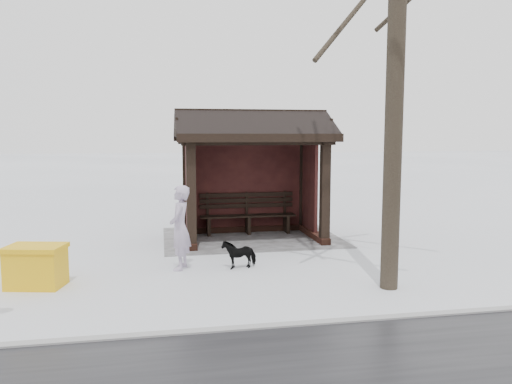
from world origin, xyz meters
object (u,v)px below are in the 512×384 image
bus_shelter (251,149)px  dog (239,254)px  pedestrian (180,228)px  grit_bin (36,266)px

bus_shelter → dog: bus_shelter is taller
pedestrian → grit_bin: size_ratio=1.54×
bus_shelter → grit_bin: (4.18, 3.23, -1.81)m
bus_shelter → dog: size_ratio=5.75×
bus_shelter → dog: (0.71, 2.64, -1.90)m
dog → grit_bin: grit_bin is taller
grit_bin → dog: bearing=-157.9°
dog → grit_bin: 3.52m
pedestrian → dog: size_ratio=2.51×
pedestrian → dog: bearing=101.3°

